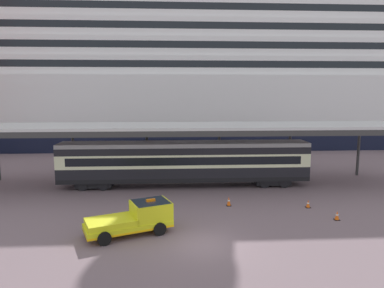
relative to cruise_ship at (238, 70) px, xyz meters
name	(u,v)px	position (x,y,z in m)	size (l,w,h in m)	color
ground_plane	(205,244)	(-9.80, -43.28, -12.43)	(400.00, 400.00, 0.00)	#6D5A60
cruise_ship	(238,70)	(0.00, 0.00, 0.00)	(138.80, 23.70, 37.66)	black
platform_canopy	(184,127)	(-10.47, -30.13, -7.01)	(43.74, 6.34, 5.67)	silver
train_carriage	(185,162)	(-10.47, -30.56, -10.13)	(22.58, 2.81, 4.11)	black
service_truck	(137,217)	(-13.83, -41.33, -11.44)	(5.58, 3.82, 2.02)	yellow
traffic_cone_near	(308,204)	(-1.40, -37.25, -12.14)	(0.36, 0.36, 0.60)	black
traffic_cone_mid	(337,216)	(-0.43, -39.92, -12.12)	(0.36, 0.36, 0.63)	black
traffic_cone_far	(229,201)	(-7.30, -36.48, -12.08)	(0.36, 0.36, 0.72)	black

